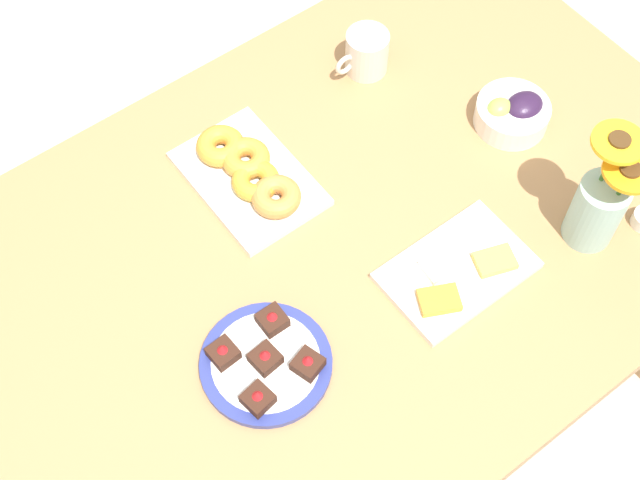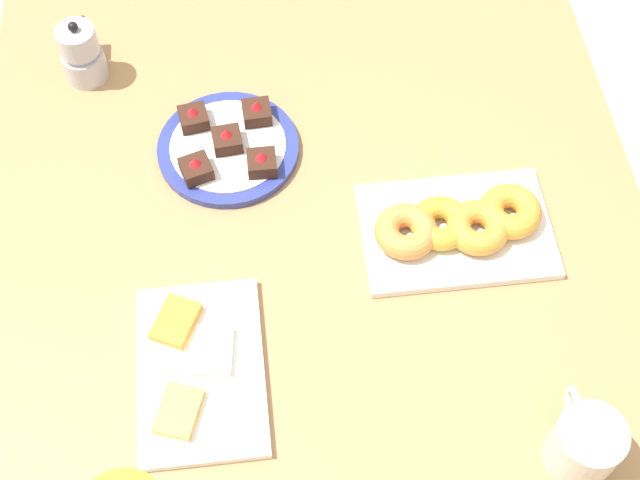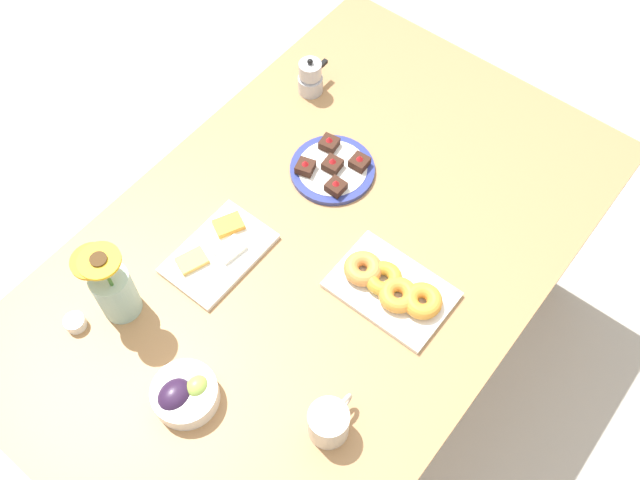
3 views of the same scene
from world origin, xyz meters
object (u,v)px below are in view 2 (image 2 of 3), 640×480
object	(u,v)px
moka_pot	(82,54)
dining_table	(320,283)
coffee_mug	(585,444)
cheese_platter	(199,368)
croissant_platter	(458,226)
dessert_plate	(228,147)

from	to	relation	value
moka_pot	dining_table	bearing A→B (deg)	-138.59
coffee_mug	cheese_platter	distance (m)	0.51
coffee_mug	moka_pot	xyz separation A→B (m)	(0.73, 0.64, 0.00)
croissant_platter	coffee_mug	bearing A→B (deg)	-165.95
cheese_platter	moka_pot	world-z (taller)	moka_pot
dining_table	moka_pot	xyz separation A→B (m)	(0.39, 0.35, 0.13)
dining_table	coffee_mug	xyz separation A→B (m)	(-0.34, -0.29, 0.13)
croissant_platter	moka_pot	xyz separation A→B (m)	(0.38, 0.55, 0.03)
dining_table	coffee_mug	world-z (taller)	coffee_mug
dessert_plate	moka_pot	world-z (taller)	moka_pot
coffee_mug	cheese_platter	xyz separation A→B (m)	(0.17, 0.48, -0.04)
coffee_mug	croissant_platter	xyz separation A→B (m)	(0.35, 0.09, -0.02)
dessert_plate	coffee_mug	bearing A→B (deg)	-142.67
croissant_platter	dessert_plate	xyz separation A→B (m)	(0.19, 0.33, -0.01)
coffee_mug	moka_pot	world-z (taller)	moka_pot
cheese_platter	moka_pot	size ratio (longest dim) A/B	2.18
coffee_mug	dining_table	bearing A→B (deg)	40.87
dining_table	dessert_plate	world-z (taller)	dessert_plate
croissant_platter	dining_table	bearing A→B (deg)	93.10
croissant_platter	cheese_platter	bearing A→B (deg)	114.34
dining_table	coffee_mug	bearing A→B (deg)	-139.13
coffee_mug	dessert_plate	xyz separation A→B (m)	(0.54, 0.41, -0.04)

